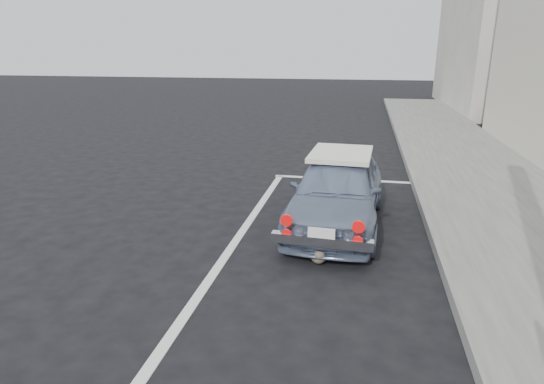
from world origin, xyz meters
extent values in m
cube|color=#AEA99E|center=(6.35, 20.00, 4.00)|extent=(3.50, 10.00, 8.00)
cube|color=silver|center=(0.50, 6.50, 0.00)|extent=(3.00, 0.12, 0.01)
cube|color=silver|center=(-0.90, 3.00, 0.00)|extent=(0.12, 7.00, 0.01)
imported|color=slate|center=(0.45, 3.91, 0.55)|extent=(1.49, 3.32, 1.11)
cube|color=silver|center=(0.47, 4.24, 1.04)|extent=(0.98, 1.29, 0.07)
cube|color=silver|center=(0.37, 2.34, 0.38)|extent=(1.25, 0.19, 0.12)
cube|color=white|center=(0.36, 2.29, 0.48)|extent=(0.33, 0.04, 0.17)
cylinder|color=red|center=(-0.07, 2.33, 0.62)|extent=(0.15, 0.05, 0.15)
cylinder|color=red|center=(0.80, 2.28, 0.62)|extent=(0.15, 0.05, 0.15)
cylinder|color=red|center=(-0.07, 2.33, 0.44)|extent=(0.12, 0.05, 0.12)
cylinder|color=red|center=(0.80, 2.28, 0.44)|extent=(0.12, 0.05, 0.12)
ellipsoid|color=#6B5F52|center=(0.32, 2.54, 0.11)|extent=(0.28, 0.38, 0.21)
sphere|color=#6B5F52|center=(0.34, 2.38, 0.18)|extent=(0.13, 0.13, 0.13)
cone|color=#6B5F52|center=(0.31, 2.38, 0.25)|extent=(0.05, 0.05, 0.05)
cone|color=#6B5F52|center=(0.38, 2.39, 0.25)|extent=(0.05, 0.05, 0.05)
cylinder|color=#6B5F52|center=(0.34, 2.72, 0.04)|extent=(0.15, 0.21, 0.03)
camera|label=1|loc=(0.77, -2.77, 2.61)|focal=30.00mm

